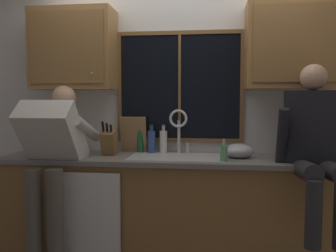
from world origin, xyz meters
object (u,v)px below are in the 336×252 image
Objects in this scene: bottle_tall_clear at (140,139)px; person_sitting_on_counter at (315,141)px; bottle_amber_small at (151,141)px; bottle_green_glass at (163,141)px; cutting_board at (133,135)px; mixing_bowl at (238,151)px; soap_dispenser at (224,153)px; knife_block at (109,143)px; person_standing at (52,157)px.

person_sitting_on_counter is at bearing -19.21° from bottle_tall_clear.
bottle_green_glass is at bearing 3.64° from bottle_amber_small.
person_sitting_on_counter is 1.56m from cutting_board.
soap_dispenser is (-0.13, -0.20, 0.01)m from mixing_bowl.
person_sitting_on_counter is at bearing -19.86° from bottle_amber_small.
mixing_bowl is at bearing -12.61° from bottle_tall_clear.
cutting_board is at bearing 46.66° from knife_block.
knife_block reaches higher than mixing_bowl.
mixing_bowl is at bearing -12.85° from bottle_amber_small.
person_standing is 1.21× the size of person_sitting_on_counter.
soap_dispenser is 0.60× the size of bottle_tall_clear.
person_sitting_on_counter is 4.74× the size of bottle_green_glass.
bottle_tall_clear is (-0.22, 0.01, 0.02)m from bottle_green_glass.
person_sitting_on_counter is 1.30m from bottle_green_glass.
cutting_board is 1.27× the size of bottle_green_glass.
person_standing reaches higher than mixing_bowl.
soap_dispenser is (0.82, -0.39, -0.10)m from cutting_board.
person_standing is 1.38m from soap_dispenser.
bottle_tall_clear is (-0.88, 0.20, 0.07)m from mixing_bowl.
person_sitting_on_counter reaches higher than cutting_board.
person_standing is at bearing -145.27° from bottle_amber_small.
bottle_tall_clear is 1.17× the size of bottle_amber_small.
soap_dispenser is 0.75m from bottle_amber_small.
mixing_bowl is 0.91m from bottle_tall_clear.
mixing_bowl is 1.36× the size of soap_dispenser.
knife_block is at bearing -133.34° from cutting_board.
knife_block is 1.23× the size of bottle_amber_small.
knife_block reaches higher than bottle_green_glass.
cutting_board is (0.56, 0.51, 0.13)m from person_standing.
cutting_board is at bearing -170.21° from bottle_tall_clear.
person_sitting_on_counter is 3.74× the size of cutting_board.
bottle_tall_clear reaches higher than soap_dispenser.
bottle_tall_clear reaches higher than knife_block.
bottle_amber_small is (0.11, -0.02, -0.02)m from bottle_tall_clear.
knife_block is at bearing -152.75° from bottle_amber_small.
person_standing is 0.50m from knife_block.
mixing_bowl is (-0.54, 0.30, -0.13)m from person_sitting_on_counter.
person_standing is 5.85× the size of bottle_amber_small.
person_standing is at bearing -137.26° from cutting_board.
cutting_board is 1.84× the size of soap_dispenser.
bottle_tall_clear is at bearing 40.31° from person_standing.
mixing_bowl is 0.81× the size of bottle_tall_clear.
soap_dispenser is (1.37, 0.12, 0.04)m from person_standing.
mixing_bowl is 0.24m from soap_dispenser.
bottle_tall_clear reaches higher than mixing_bowl.
bottle_green_glass is (-1.21, 0.48, -0.07)m from person_sitting_on_counter.
knife_block is (-1.67, 0.30, -0.08)m from person_sitting_on_counter.
person_standing is at bearing -139.33° from knife_block.
person_standing is 6.17× the size of mixing_bowl.
knife_block reaches higher than soap_dispenser.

